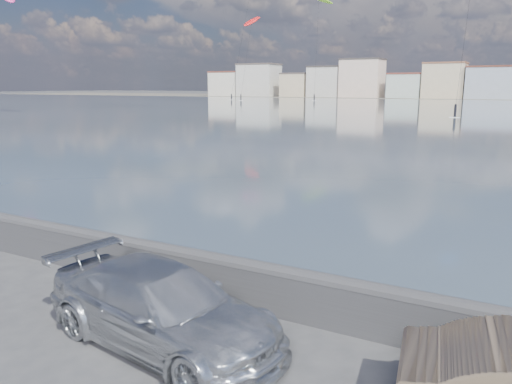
# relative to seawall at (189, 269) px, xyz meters

# --- Properties ---
(ground) EXTENTS (700.00, 700.00, 0.00)m
(ground) POSITION_rel_seawall_xyz_m (0.00, -2.70, -0.58)
(ground) COLOR #333335
(ground) RESTS_ON ground
(bay_water) EXTENTS (500.00, 177.00, 0.00)m
(bay_water) POSITION_rel_seawall_xyz_m (0.00, 88.80, -0.58)
(bay_water) COLOR #30454E
(bay_water) RESTS_ON ground
(far_shore_strip) EXTENTS (500.00, 60.00, 0.00)m
(far_shore_strip) POSITION_rel_seawall_xyz_m (0.00, 197.30, -0.57)
(far_shore_strip) COLOR #4C473D
(far_shore_strip) RESTS_ON ground
(seawall) EXTENTS (400.00, 0.36, 1.08)m
(seawall) POSITION_rel_seawall_xyz_m (0.00, 0.00, 0.00)
(seawall) COLOR #28282B
(seawall) RESTS_ON ground
(car_silver) EXTENTS (5.19, 2.75, 1.43)m
(car_silver) POSITION_rel_seawall_xyz_m (0.91, -2.05, 0.14)
(car_silver) COLOR silver
(car_silver) RESTS_ON ground
(kitesurfer_2) EXTENTS (4.93, 16.04, 26.95)m
(kitesurfer_2) POSITION_rel_seawall_xyz_m (-74.41, 137.15, 23.65)
(kitesurfer_2) COLOR red
(kitesurfer_2) RESTS_ON ground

